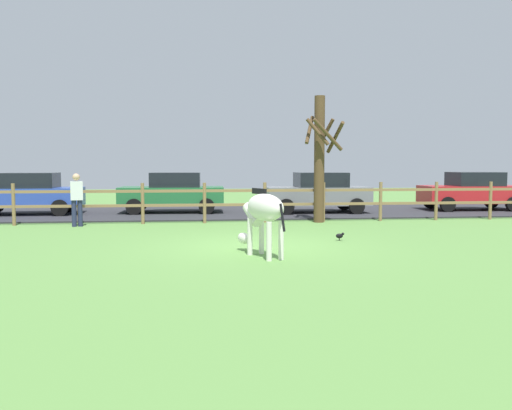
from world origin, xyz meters
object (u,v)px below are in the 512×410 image
(visitor_near_fence, at_px, (77,197))
(crow_on_grass, at_px, (340,236))
(bare_tree, at_px, (320,156))
(parked_car_red, at_px, (472,191))
(parked_car_green, at_px, (173,192))
(parked_car_grey, at_px, (318,192))
(zebra, at_px, (263,212))
(parked_car_blue, at_px, (27,193))

(visitor_near_fence, bearing_deg, crow_on_grass, -28.49)
(bare_tree, bearing_deg, parked_car_red, 25.35)
(bare_tree, bearing_deg, crow_on_grass, -96.78)
(parked_car_green, bearing_deg, bare_tree, -36.92)
(crow_on_grass, bearing_deg, parked_car_red, 44.69)
(parked_car_grey, xyz_separation_m, visitor_near_fence, (-8.39, -3.37, 0.06))
(bare_tree, xyz_separation_m, parked_car_red, (7.26, 3.44, -1.36))
(crow_on_grass, height_order, parked_car_green, parked_car_green)
(parked_car_red, xyz_separation_m, parked_car_green, (-12.21, 0.28, 0.00))
(zebra, height_order, visitor_near_fence, visitor_near_fence)
(bare_tree, relative_size, parked_car_green, 1.03)
(parked_car_red, xyz_separation_m, visitor_near_fence, (-14.99, -3.75, 0.06))
(parked_car_blue, height_order, parked_car_red, same)
(zebra, bearing_deg, crow_on_grass, 42.92)
(parked_car_red, distance_m, visitor_near_fence, 15.45)
(crow_on_grass, distance_m, visitor_near_fence, 8.26)
(zebra, bearing_deg, bare_tree, 66.62)
(parked_car_grey, relative_size, visitor_near_fence, 2.45)
(zebra, relative_size, parked_car_red, 0.45)
(bare_tree, distance_m, parked_car_red, 8.15)
(crow_on_grass, distance_m, parked_car_blue, 12.53)
(zebra, distance_m, crow_on_grass, 3.14)
(crow_on_grass, bearing_deg, parked_car_grey, 80.90)
(bare_tree, distance_m, visitor_near_fence, 7.84)
(crow_on_grass, bearing_deg, parked_car_green, 119.20)
(parked_car_grey, bearing_deg, parked_car_blue, 177.69)
(parked_car_red, distance_m, parked_car_green, 12.21)
(zebra, xyz_separation_m, parked_car_blue, (-7.61, 9.81, -0.08))
(parked_car_blue, bearing_deg, crow_on_grass, -38.21)
(parked_car_red, height_order, parked_car_green, same)
(parked_car_blue, height_order, visitor_near_fence, visitor_near_fence)
(parked_car_grey, distance_m, parked_car_red, 6.60)
(parked_car_blue, relative_size, parked_car_green, 1.00)
(zebra, bearing_deg, parked_car_green, 102.52)
(parked_car_grey, xyz_separation_m, parked_car_blue, (-11.00, 0.44, 0.00))
(parked_car_red, height_order, visitor_near_fence, visitor_near_fence)
(parked_car_blue, bearing_deg, parked_car_green, 2.34)
(crow_on_grass, relative_size, parked_car_grey, 0.05)
(zebra, bearing_deg, parked_car_blue, 127.81)
(parked_car_grey, bearing_deg, crow_on_grass, -99.10)
(parked_car_red, bearing_deg, parked_car_green, 178.67)
(parked_car_blue, distance_m, parked_car_red, 17.59)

